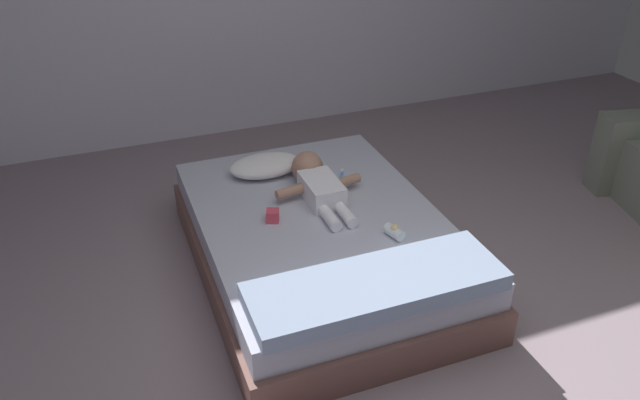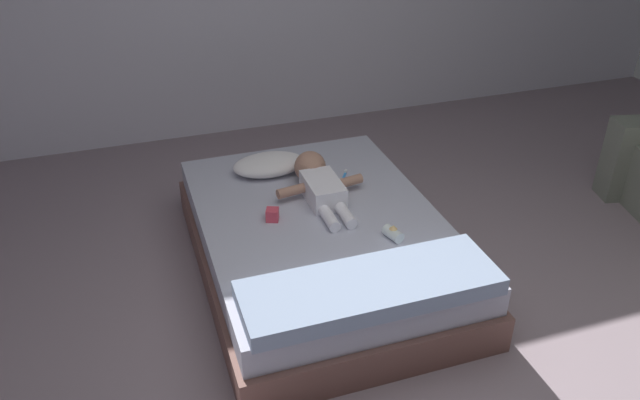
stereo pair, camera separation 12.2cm
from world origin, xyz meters
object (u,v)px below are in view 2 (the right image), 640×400
at_px(pillow, 269,164).
at_px(baby, 319,183).
at_px(toy_block, 272,215).
at_px(bed, 320,244).
at_px(toothbrush, 344,177).
at_px(baby_bottle, 393,233).

distance_m(pillow, baby, 0.40).
height_order(pillow, toy_block, pillow).
bearing_deg(bed, baby, 73.15).
relative_size(baby, toy_block, 7.84).
relative_size(pillow, baby, 0.66).
xyz_separation_m(pillow, baby, (0.21, -0.34, 0.02)).
bearing_deg(toothbrush, toy_block, -148.92).
distance_m(toy_block, baby_bottle, 0.66).
distance_m(bed, toothbrush, 0.49).
distance_m(toothbrush, toy_block, 0.62).
height_order(bed, toothbrush, toothbrush).
xyz_separation_m(bed, toy_block, (-0.26, 0.04, 0.22)).
bearing_deg(toy_block, baby, 29.98).
bearing_deg(baby_bottle, toy_block, 145.59).
xyz_separation_m(pillow, baby_bottle, (0.42, -0.90, -0.02)).
bearing_deg(baby, pillow, 121.40).
bearing_deg(baby_bottle, baby, 111.07).
bearing_deg(toy_block, pillow, 77.31).
height_order(baby, toy_block, baby).
height_order(bed, pillow, pillow).
height_order(bed, baby, baby).
height_order(bed, baby_bottle, baby_bottle).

